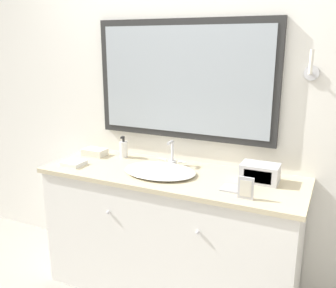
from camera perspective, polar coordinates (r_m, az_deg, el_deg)
The scene contains 9 objects.
wall_back at distance 2.70m, azimuth 3.36°, elevation 5.63°, with size 8.00×0.18×2.55m.
vanity_counter at distance 2.68m, azimuth 0.39°, elevation -13.42°, with size 1.77×0.61×0.89m.
sink_basin at distance 2.50m, azimuth -1.18°, elevation -4.02°, with size 0.49×0.41×0.18m.
soap_bottle at distance 2.84m, azimuth -6.76°, elevation -0.75°, with size 0.06×0.06×0.17m.
appliance_box at distance 2.40m, azimuth 13.82°, elevation -4.33°, with size 0.23×0.15×0.12m.
picture_frame at distance 2.12m, azimuth 11.77°, elevation -6.60°, with size 0.09×0.01×0.13m.
hand_towel_near_sink at distance 2.94m, azimuth -11.08°, elevation -1.22°, with size 0.17×0.12×0.05m.
hand_towel_far_corner at distance 2.74m, azimuth -14.18°, elevation -2.85°, with size 0.14×0.13×0.03m.
metal_tray at distance 2.26m, azimuth 9.95°, elevation -6.73°, with size 0.14×0.12×0.01m.
Camera 1 is at (0.98, -1.81, 1.73)m, focal length 40.00 mm.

